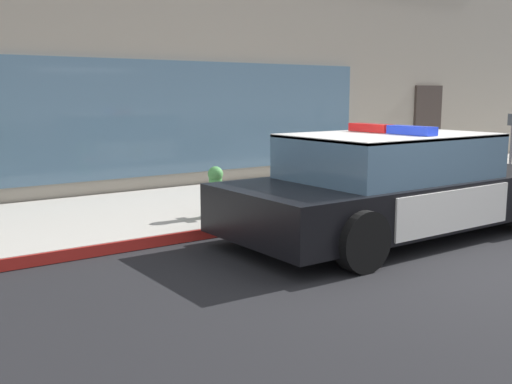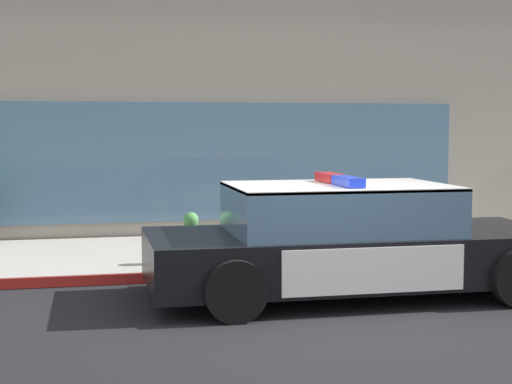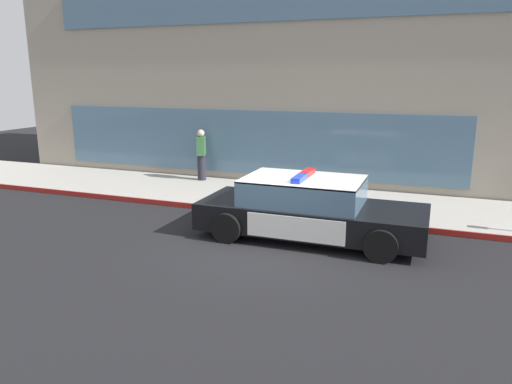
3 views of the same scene
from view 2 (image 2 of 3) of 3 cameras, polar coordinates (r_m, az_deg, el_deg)
The scene contains 6 objects.
ground at distance 8.65m, azimuth 3.92°, elevation -9.05°, with size 48.00×48.00×0.00m, color black.
sidewalk at distance 12.21m, azimuth -0.99°, elevation -4.55°, with size 48.00×3.37×0.15m, color #B2ADA3.
curb_red_paint at distance 10.57m, azimuth 0.81°, elevation -6.04°, with size 28.80×0.04×0.14m, color maroon.
storefront_building at distance 17.90m, azimuth -4.40°, elevation 11.12°, with size 23.46×8.25×8.04m.
police_cruiser at distance 9.49m, azimuth 6.91°, elevation -3.63°, with size 5.03×2.17×1.49m.
fire_hydrant at distance 10.90m, azimuth -4.82°, elevation -3.45°, with size 0.34×0.39×0.73m.
Camera 2 is at (-2.34, -8.06, 2.09)m, focal length 53.91 mm.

